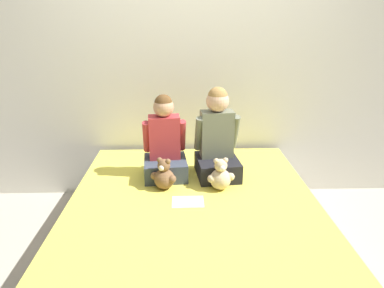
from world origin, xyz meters
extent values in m
plane|color=#B2A899|center=(0.00, 0.00, 0.00)|extent=(14.00, 14.00, 0.00)
cube|color=silver|center=(0.00, 1.09, 1.25)|extent=(8.00, 0.06, 2.50)
cube|color=#473828|center=(0.00, 0.00, 0.10)|extent=(1.67, 2.03, 0.20)
cube|color=silver|center=(0.00, 0.00, 0.32)|extent=(1.64, 1.99, 0.24)
cube|color=#E5D64C|center=(0.00, 0.00, 0.45)|extent=(1.66, 2.01, 0.03)
cube|color=#384251|center=(-0.20, 0.43, 0.54)|extent=(0.34, 0.34, 0.14)
cube|color=#B23338|center=(-0.21, 0.48, 0.77)|extent=(0.24, 0.16, 0.33)
sphere|color=tan|center=(-0.21, 0.48, 1.00)|extent=(0.15, 0.15, 0.15)
sphere|color=brown|center=(-0.21, 0.48, 1.03)|extent=(0.13, 0.13, 0.13)
cylinder|color=#B23338|center=(-0.34, 0.46, 0.78)|extent=(0.07, 0.15, 0.26)
cylinder|color=#B23338|center=(-0.07, 0.49, 0.78)|extent=(0.07, 0.15, 0.26)
cube|color=black|center=(0.20, 0.43, 0.54)|extent=(0.34, 0.39, 0.14)
cube|color=slate|center=(0.19, 0.48, 0.79)|extent=(0.26, 0.16, 0.36)
sphere|color=#DBAD89|center=(0.19, 0.48, 1.04)|extent=(0.17, 0.17, 0.17)
sphere|color=#A37A42|center=(0.19, 0.48, 1.07)|extent=(0.15, 0.15, 0.15)
cylinder|color=slate|center=(0.05, 0.47, 0.80)|extent=(0.07, 0.15, 0.29)
cylinder|color=slate|center=(0.33, 0.50, 0.80)|extent=(0.07, 0.15, 0.29)
sphere|color=brown|center=(-0.20, 0.23, 0.54)|extent=(0.15, 0.15, 0.15)
sphere|color=brown|center=(-0.20, 0.23, 0.65)|extent=(0.09, 0.09, 0.09)
sphere|color=beige|center=(-0.22, 0.19, 0.64)|extent=(0.04, 0.04, 0.04)
sphere|color=brown|center=(-0.23, 0.24, 0.68)|extent=(0.04, 0.04, 0.04)
sphere|color=brown|center=(-0.17, 0.22, 0.68)|extent=(0.04, 0.04, 0.04)
sphere|color=brown|center=(-0.27, 0.24, 0.56)|extent=(0.06, 0.06, 0.06)
sphere|color=brown|center=(-0.14, 0.19, 0.56)|extent=(0.06, 0.06, 0.06)
sphere|color=#D1B78E|center=(0.20, 0.21, 0.54)|extent=(0.15, 0.15, 0.15)
sphere|color=#D1B78E|center=(0.20, 0.21, 0.65)|extent=(0.09, 0.09, 0.09)
sphere|color=white|center=(0.20, 0.17, 0.64)|extent=(0.04, 0.04, 0.04)
sphere|color=#D1B78E|center=(0.16, 0.20, 0.68)|extent=(0.04, 0.04, 0.04)
sphere|color=#D1B78E|center=(0.23, 0.22, 0.68)|extent=(0.04, 0.04, 0.04)
sphere|color=#D1B78E|center=(0.13, 0.18, 0.56)|extent=(0.06, 0.06, 0.06)
sphere|color=#D1B78E|center=(0.27, 0.21, 0.56)|extent=(0.06, 0.06, 0.06)
cube|color=white|center=(-0.04, 0.03, 0.47)|extent=(0.21, 0.15, 0.00)
camera|label=1|loc=(-0.07, -1.96, 1.61)|focal=32.00mm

